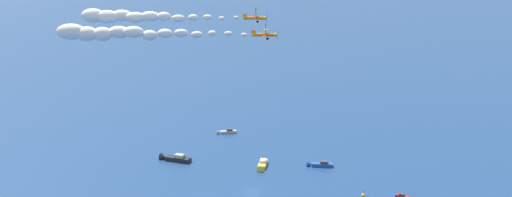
% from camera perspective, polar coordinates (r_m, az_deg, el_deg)
% --- Properties ---
extents(ground_plane, '(2000.00, 2000.00, 0.00)m').
position_cam_1_polar(ground_plane, '(187.90, -0.28, -8.15)').
color(ground_plane, navy).
extents(motorboat_far_port, '(9.46, 3.87, 2.67)m').
position_cam_1_polar(motorboat_far_port, '(206.67, 0.55, -5.89)').
color(motorboat_far_port, gold).
rests_on(motorboat_far_port, ground_plane).
extents(motorboat_offshore, '(3.11, 8.52, 2.42)m').
position_cam_1_polar(motorboat_offshore, '(208.60, 5.53, -5.79)').
color(motorboat_offshore, '#23478C').
rests_on(motorboat_offshore, ground_plane).
extents(motorboat_trailing, '(3.35, 7.87, 2.22)m').
position_cam_1_polar(motorboat_trailing, '(243.24, -2.71, -2.95)').
color(motorboat_trailing, '#9E9993').
rests_on(motorboat_trailing, ground_plane).
extents(motorboat_ahead, '(3.99, 4.81, 1.45)m').
position_cam_1_polar(motorboat_ahead, '(187.47, 12.98, -8.43)').
color(motorboat_ahead, '#B21E1E').
rests_on(motorboat_ahead, ground_plane).
extents(motorboat_outer_ring_a, '(6.66, 10.94, 3.11)m').
position_cam_1_polar(motorboat_outer_ring_a, '(214.57, -7.24, -5.23)').
color(motorboat_outer_ring_a, black).
rests_on(motorboat_outer_ring_a, ground_plane).
extents(marker_buoy, '(1.10, 1.10, 2.10)m').
position_cam_1_polar(marker_buoy, '(186.32, 9.42, -8.40)').
color(marker_buoy, yellow).
rests_on(marker_buoy, ground_plane).
extents(biplane_lead, '(7.42, 6.83, 3.63)m').
position_cam_1_polar(biplane_lead, '(184.22, -0.02, 7.13)').
color(biplane_lead, orange).
extents(wingwalker_lead, '(0.93, 0.23, 1.78)m').
position_cam_1_polar(wingwalker_lead, '(184.21, -0.01, 7.81)').
color(wingwalker_lead, black).
extents(smoke_trail_lead, '(6.97, 45.54, 4.67)m').
position_cam_1_polar(smoke_trail_lead, '(190.47, -11.49, 7.10)').
color(smoke_trail_lead, silver).
extents(biplane_wingman, '(7.42, 6.83, 3.63)m').
position_cam_1_polar(biplane_wingman, '(167.68, 0.85, 5.67)').
color(biplane_wingman, orange).
extents(wingwalker_wingman, '(0.93, 0.23, 1.78)m').
position_cam_1_polar(wingwalker_wingman, '(167.61, 0.86, 6.42)').
color(wingwalker_wingman, '#1E4CB2').
extents(smoke_trail_wingman, '(6.84, 50.35, 5.09)m').
position_cam_1_polar(smoke_trail_wingman, '(174.35, -12.82, 5.65)').
color(smoke_trail_wingman, silver).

